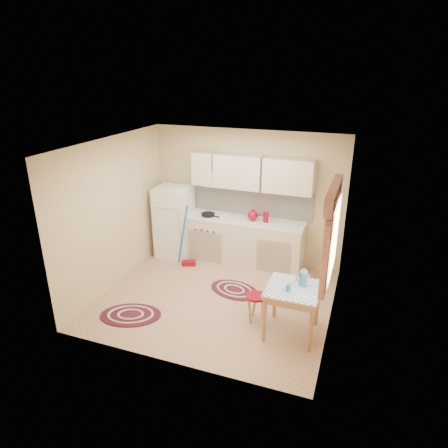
{
  "coord_description": "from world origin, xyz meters",
  "views": [
    {
      "loc": [
        2.06,
        -5.2,
        3.5
      ],
      "look_at": [
        0.05,
        0.25,
        1.22
      ],
      "focal_mm": 32.0,
      "sensor_mm": 36.0,
      "label": 1
    }
  ],
  "objects": [
    {
      "name": "room_shell",
      "position": [
        0.16,
        0.24,
        1.6
      ],
      "size": [
        3.64,
        3.6,
        2.52
      ],
      "color": "tan",
      "rests_on": "ground"
    },
    {
      "name": "fridge",
      "position": [
        -1.35,
        1.25,
        0.7
      ],
      "size": [
        0.65,
        0.6,
        1.4
      ],
      "primitive_type": "cube",
      "color": "white",
      "rests_on": "ground"
    },
    {
      "name": "broom",
      "position": [
        -0.9,
        0.9,
        0.6
      ],
      "size": [
        0.3,
        0.21,
        1.2
      ],
      "primitive_type": null,
      "rotation": [
        0.0,
        0.0,
        0.34
      ],
      "color": "#1C64B0",
      "rests_on": "ground"
    },
    {
      "name": "base_cabinets",
      "position": [
        0.02,
        1.3,
        0.44
      ],
      "size": [
        2.25,
        0.6,
        0.88
      ],
      "primitive_type": "cube",
      "color": "beige",
      "rests_on": "ground"
    },
    {
      "name": "countertop",
      "position": [
        0.02,
        1.3,
        0.9
      ],
      "size": [
        2.27,
        0.62,
        0.04
      ],
      "primitive_type": "cube",
      "color": "silver",
      "rests_on": "base_cabinets"
    },
    {
      "name": "frying_pan",
      "position": [
        -0.64,
        1.25,
        0.94
      ],
      "size": [
        0.31,
        0.31,
        0.05
      ],
      "primitive_type": "cylinder",
      "rotation": [
        0.0,
        0.0,
        -0.3
      ],
      "color": "black",
      "rests_on": "countertop"
    },
    {
      "name": "red_kettle",
      "position": [
        0.22,
        1.3,
        1.02
      ],
      "size": [
        0.25,
        0.24,
        0.2
      ],
      "primitive_type": null,
      "rotation": [
        0.0,
        0.0,
        0.35
      ],
      "color": "maroon",
      "rests_on": "countertop"
    },
    {
      "name": "red_canister",
      "position": [
        0.46,
        1.3,
        1.0
      ],
      "size": [
        0.12,
        0.12,
        0.16
      ],
      "primitive_type": "cylinder",
      "rotation": [
        0.0,
        0.0,
        -0.31
      ],
      "color": "maroon",
      "rests_on": "countertop"
    },
    {
      "name": "table",
      "position": [
        1.31,
        -0.47,
        0.36
      ],
      "size": [
        0.72,
        0.72,
        0.72
      ],
      "primitive_type": "cube",
      "color": "tan",
      "rests_on": "ground"
    },
    {
      "name": "stool",
      "position": [
        0.76,
        -0.35,
        0.21
      ],
      "size": [
        0.38,
        0.38,
        0.42
      ],
      "primitive_type": "cylinder",
      "rotation": [
        0.0,
        0.0,
        0.42
      ],
      "color": "maroon",
      "rests_on": "ground"
    },
    {
      "name": "coffee_pot",
      "position": [
        1.42,
        -0.35,
        0.86
      ],
      "size": [
        0.17,
        0.16,
        0.28
      ],
      "primitive_type": null,
      "rotation": [
        0.0,
        0.0,
        0.37
      ],
      "color": "teal",
      "rests_on": "table"
    },
    {
      "name": "mug",
      "position": [
        1.26,
        -0.57,
        0.77
      ],
      "size": [
        0.08,
        0.08,
        0.1
      ],
      "primitive_type": "cylinder",
      "rotation": [
        0.0,
        0.0,
        0.15
      ],
      "color": "teal",
      "rests_on": "table"
    },
    {
      "name": "rug_center",
      "position": [
        0.2,
        0.34,
        0.01
      ],
      "size": [
        0.99,
        0.78,
        0.02
      ],
      "primitive_type": null,
      "rotation": [
        0.0,
        0.0,
        -0.26
      ],
      "color": "#67100B",
      "rests_on": "ground"
    },
    {
      "name": "rug_left",
      "position": [
        -1.04,
        -0.89,
        0.01
      ],
      "size": [
        1.08,
        0.88,
        0.02
      ],
      "primitive_type": null,
      "rotation": [
        0.0,
        0.0,
        0.32
      ],
      "color": "#67100B",
      "rests_on": "ground"
    }
  ]
}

